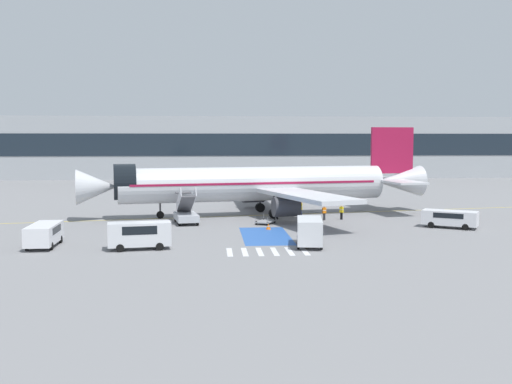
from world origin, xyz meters
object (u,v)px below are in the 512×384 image
(ground_crew_1, at_px, (277,210))
(ground_crew_2, at_px, (341,211))
(ground_crew_0, at_px, (324,212))
(boarding_stairs_forward, at_px, (186,214))
(service_van_0, at_px, (44,233))
(ground_crew_3, at_px, (301,208))
(fuel_tanker, at_px, (308,186))
(traffic_cone_1, at_px, (151,224))
(service_van_2, at_px, (450,217))
(traffic_cone_0, at_px, (268,227))
(service_van_1, at_px, (310,230))
(terminal_building, at_px, (256,147))
(airliner, at_px, (259,184))
(service_van_3, at_px, (139,233))
(baggage_cart, at_px, (266,221))

(ground_crew_1, height_order, ground_crew_2, ground_crew_1)
(ground_crew_0, bearing_deg, boarding_stairs_forward, 165.91)
(ground_crew_1, xyz_separation_m, ground_crew_2, (7.07, -0.78, -0.10))
(service_van_0, xyz_separation_m, ground_crew_3, (24.16, 16.48, -0.06))
(fuel_tanker, height_order, ground_crew_3, fuel_tanker)
(ground_crew_0, distance_m, traffic_cone_1, 18.94)
(service_van_2, distance_m, traffic_cone_0, 18.33)
(ground_crew_0, bearing_deg, ground_crew_1, 148.29)
(service_van_1, xyz_separation_m, ground_crew_0, (4.28, 15.65, -0.45))
(ground_crew_3, relative_size, terminal_building, 0.01)
(airliner, xyz_separation_m, service_van_2, (18.34, -11.41, -2.60))
(ground_crew_2, bearing_deg, terminal_building, 140.68)
(service_van_0, relative_size, service_van_2, 0.97)
(terminal_building, bearing_deg, service_van_1, -91.56)
(airliner, relative_size, ground_crew_1, 22.92)
(ground_crew_2, distance_m, terminal_building, 72.97)
(fuel_tanker, bearing_deg, service_van_0, -127.89)
(service_van_3, relative_size, terminal_building, 0.04)
(fuel_tanker, relative_size, service_van_3, 1.74)
(fuel_tanker, distance_m, service_van_3, 47.27)
(service_van_0, height_order, service_van_3, service_van_3)
(airliner, distance_m, service_van_0, 27.31)
(service_van_2, relative_size, traffic_cone_0, 9.85)
(airliner, relative_size, traffic_cone_1, 65.22)
(fuel_tanker, relative_size, service_van_0, 1.68)
(baggage_cart, relative_size, traffic_cone_0, 5.31)
(service_van_2, bearing_deg, service_van_1, 151.91)
(fuel_tanker, bearing_deg, ground_crew_3, -103.51)
(ground_crew_0, xyz_separation_m, terminal_building, (-1.86, 73.01, 6.01))
(service_van_1, relative_size, traffic_cone_0, 8.69)
(ground_crew_1, bearing_deg, baggage_cart, -0.59)
(airliner, distance_m, terminal_building, 68.45)
(service_van_2, height_order, ground_crew_1, ground_crew_1)
(traffic_cone_0, relative_size, terminal_building, 0.00)
(service_van_3, relative_size, ground_crew_1, 2.89)
(service_van_0, height_order, ground_crew_3, service_van_0)
(service_van_2, distance_m, terminal_building, 80.93)
(service_van_3, bearing_deg, ground_crew_1, 134.19)
(airliner, distance_m, service_van_3, 23.89)
(baggage_cart, xyz_separation_m, ground_crew_2, (8.72, 2.63, 0.69))
(service_van_2, xyz_separation_m, ground_crew_3, (-13.70, 8.96, 0.02))
(service_van_2, distance_m, ground_crew_3, 16.37)
(service_van_2, relative_size, terminal_building, 0.04)
(service_van_2, bearing_deg, boarding_stairs_forward, 110.59)
(service_van_1, distance_m, traffic_cone_0, 9.92)
(service_van_2, bearing_deg, service_van_3, 139.61)
(service_van_2, height_order, service_van_3, service_van_3)
(airliner, distance_m, baggage_cart, 7.84)
(airliner, xyz_separation_m, service_van_3, (-11.46, -20.83, -2.35))
(airliner, relative_size, baggage_cart, 13.79)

